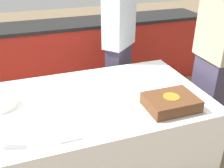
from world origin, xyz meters
TOP-DOWN VIEW (x-y plane):
  - back_counter at (0.00, 1.61)m, footprint 4.40×0.58m
  - dining_table at (0.00, 0.00)m, footprint 2.15×1.07m
  - cake at (0.69, -0.32)m, footprint 0.41×0.32m
  - plate_stack at (-0.49, 0.11)m, footprint 0.22×0.22m
  - side_plate_near_cake at (0.73, -0.02)m, footprint 0.18×0.18m
  - utensil_pile at (-0.09, -0.41)m, footprint 0.14×0.09m
  - person_cutting_cake at (0.69, 0.75)m, footprint 0.42×0.41m
  - person_seated_right at (1.29, 0.00)m, footprint 0.20×0.38m

SIDE VIEW (x-z plane):
  - dining_table at x=0.00m, z-range 0.00..0.72m
  - back_counter at x=0.00m, z-range 0.00..0.92m
  - side_plate_near_cake at x=0.73m, z-range 0.72..0.73m
  - utensil_pile at x=-0.09m, z-range 0.72..0.74m
  - plate_stack at x=-0.49m, z-range 0.72..0.77m
  - cake at x=0.69m, z-range 0.72..0.82m
  - person_cutting_cake at x=0.69m, z-range 0.04..1.71m
  - person_seated_right at x=1.29m, z-range 0.03..1.76m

